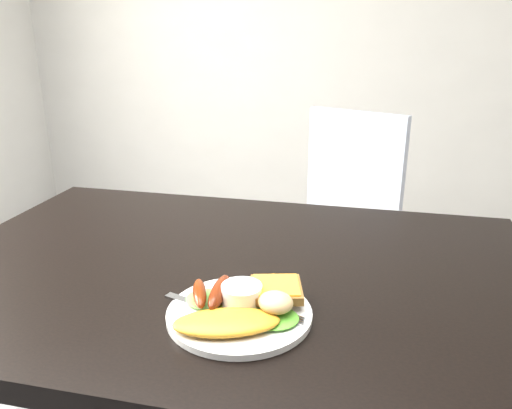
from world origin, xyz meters
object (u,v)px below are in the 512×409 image
dining_chair (348,246)px  plate (239,314)px  dining_table (232,274)px  person (240,185)px

dining_chair → plate: bearing=-73.9°
dining_table → plate: bearing=-70.6°
person → dining_chair: bearing=-171.0°
dining_chair → person: person is taller
dining_table → person: 0.86m
dining_chair → dining_table: bearing=-79.7°
person → plate: bearing=113.3°
dining_table → person: person is taller
dining_table → person: (-0.20, 0.84, -0.08)m
dining_table → person: bearing=103.5°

